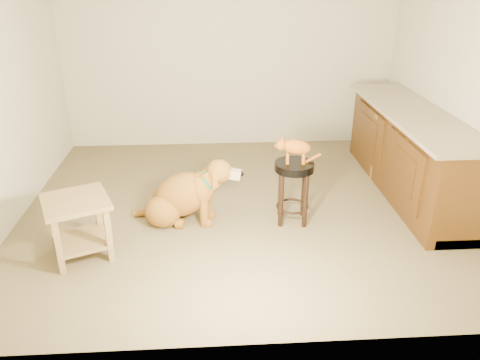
{
  "coord_description": "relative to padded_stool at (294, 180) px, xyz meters",
  "views": [
    {
      "loc": [
        -0.26,
        -4.42,
        2.36
      ],
      "look_at": [
        -0.0,
        -0.28,
        0.45
      ],
      "focal_mm": 35.0,
      "sensor_mm": 36.0,
      "label": 1
    }
  ],
  "objects": [
    {
      "name": "wood_stool",
      "position": [
        1.33,
        1.11,
        -0.03
      ],
      "size": [
        0.46,
        0.46,
        0.8
      ],
      "rotation": [
        0.0,
        0.0,
        -0.07
      ],
      "color": "brown",
      "rests_on": "ground"
    },
    {
      "name": "padded_stool",
      "position": [
        0.0,
        0.0,
        0.0
      ],
      "size": [
        0.39,
        0.39,
        0.63
      ],
      "rotation": [
        0.0,
        0.0,
        -0.12
      ],
      "color": "black",
      "rests_on": "ground"
    },
    {
      "name": "tabby_kitten",
      "position": [
        -0.01,
        0.0,
        0.34
      ],
      "size": [
        0.47,
        0.17,
        0.29
      ],
      "rotation": [
        0.0,
        0.0,
        -0.12
      ],
      "color": "#8E480E",
      "rests_on": "padded_stool"
    },
    {
      "name": "room_shell",
      "position": [
        -0.52,
        0.31,
        1.23
      ],
      "size": [
        4.54,
        4.04,
        2.62
      ],
      "color": "#BEBA99",
      "rests_on": "ground"
    },
    {
      "name": "side_table",
      "position": [
        -1.96,
        -0.5,
        -0.08
      ],
      "size": [
        0.7,
        0.7,
        0.55
      ],
      "rotation": [
        0.0,
        0.0,
        0.41
      ],
      "color": "olive",
      "rests_on": "ground"
    },
    {
      "name": "cabinet_run",
      "position": [
        1.42,
        0.61,
        -0.01
      ],
      "size": [
        0.7,
        2.56,
        0.94
      ],
      "color": "#472A0C",
      "rests_on": "ground"
    },
    {
      "name": "floor",
      "position": [
        -0.52,
        0.31,
        -0.45
      ],
      "size": [
        4.5,
        4.0,
        0.01
      ],
      "primitive_type": "cube",
      "color": "brown",
      "rests_on": "ground"
    },
    {
      "name": "golden_retriever",
      "position": [
        -1.09,
        0.07,
        -0.18
      ],
      "size": [
        1.13,
        0.62,
        0.73
      ],
      "rotation": [
        0.0,
        0.0,
        -0.18
      ],
      "color": "brown",
      "rests_on": "ground"
    }
  ]
}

